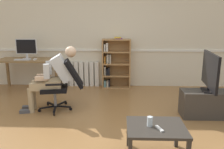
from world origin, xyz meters
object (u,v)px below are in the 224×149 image
object	(u,v)px
keyboard	(23,60)
tv_screen	(210,71)
computer_mouse	(35,59)
bookshelf	(115,63)
computer_desk	(27,63)
tv_stand	(207,104)
imac_monitor	(26,47)
office_chair	(63,83)
person_seated	(53,76)
coffee_table	(156,130)
drinking_glass	(150,121)
radiator	(82,74)
spare_remote	(159,129)

from	to	relation	value
keyboard	tv_screen	distance (m)	4.00
computer_mouse	bookshelf	xyz separation A→B (m)	(1.84, 0.41, -0.16)
computer_desk	tv_stand	bearing A→B (deg)	-21.50
imac_monitor	office_chair	size ratio (longest dim) A/B	0.53
person_seated	coffee_table	size ratio (longest dim) A/B	1.71
person_seated	drinking_glass	size ratio (longest dim) A/B	10.10
person_seated	tv_stand	world-z (taller)	person_seated
computer_desk	keyboard	xyz separation A→B (m)	(-0.03, -0.14, 0.11)
computer_mouse	tv_stand	xyz separation A→B (m)	(3.49, -1.36, -0.54)
radiator	computer_mouse	bearing A→B (deg)	-152.66
spare_remote	office_chair	bearing A→B (deg)	113.57
computer_mouse	drinking_glass	distance (m)	3.53
drinking_glass	person_seated	bearing A→B (deg)	136.52
radiator	person_seated	xyz separation A→B (m)	(-0.24, -1.64, 0.33)
computer_desk	computer_mouse	bearing A→B (deg)	-25.01
spare_remote	bookshelf	bearing A→B (deg)	81.26
radiator	spare_remote	distance (m)	3.54
imac_monitor	spare_remote	bearing A→B (deg)	-47.24
imac_monitor	computer_mouse	bearing A→B (deg)	-36.93
office_chair	drinking_glass	distance (m)	2.09
drinking_glass	tv_screen	bearing A→B (deg)	47.90
bookshelf	radiator	size ratio (longest dim) A/B	1.42
keyboard	bookshelf	xyz separation A→B (m)	(2.12, 0.43, -0.15)
office_chair	tv_stand	distance (m)	2.60
drinking_glass	computer_desk	bearing A→B (deg)	133.21
computer_desk	coffee_table	distance (m)	3.85
tv_stand	coffee_table	bearing A→B (deg)	-130.06
coffee_table	radiator	bearing A→B (deg)	114.34
keyboard	coffee_table	size ratio (longest dim) A/B	0.52
computer_desk	tv_screen	bearing A→B (deg)	-21.49
bookshelf	radiator	distance (m)	0.91
imac_monitor	drinking_glass	distance (m)	3.88
computer_desk	office_chair	xyz separation A→B (m)	(1.18, -1.22, -0.13)
computer_desk	office_chair	bearing A→B (deg)	-46.00
office_chair	tv_stand	size ratio (longest dim) A/B	1.08
computer_desk	drinking_glass	bearing A→B (deg)	-46.79
bookshelf	office_chair	world-z (taller)	bookshelf
keyboard	person_seated	xyz separation A→B (m)	(1.03, -1.11, -0.12)
computer_mouse	tv_stand	bearing A→B (deg)	-21.23
radiator	drinking_glass	world-z (taller)	radiator
bookshelf	office_chair	xyz separation A→B (m)	(-0.92, -1.51, -0.09)
office_chair	bookshelf	bearing A→B (deg)	138.83
bookshelf	tv_screen	distance (m)	2.43
computer_mouse	bookshelf	size ratio (longest dim) A/B	0.08
bookshelf	radiator	xyz separation A→B (m)	(-0.85, 0.10, -0.30)
radiator	drinking_glass	size ratio (longest dim) A/B	7.54
office_chair	tv_stand	bearing A→B (deg)	74.36
computer_desk	imac_monitor	world-z (taller)	imac_monitor
tv_stand	tv_screen	distance (m)	0.58
computer_desk	office_chair	world-z (taller)	office_chair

